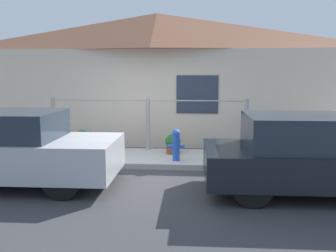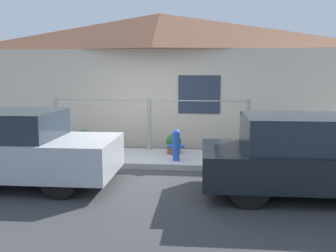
{
  "view_description": "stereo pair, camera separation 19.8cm",
  "coord_description": "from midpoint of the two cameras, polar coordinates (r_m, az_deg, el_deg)",
  "views": [
    {
      "loc": [
        1.33,
        -7.61,
        2.06
      ],
      "look_at": [
        0.61,
        0.3,
        0.9
      ],
      "focal_mm": 40.0,
      "sensor_mm": 36.0,
      "label": 1
    },
    {
      "loc": [
        1.53,
        -7.59,
        2.06
      ],
      "look_at": [
        0.61,
        0.3,
        0.9
      ],
      "focal_mm": 40.0,
      "sensor_mm": 36.0,
      "label": 2
    }
  ],
  "objects": [
    {
      "name": "ground_plane",
      "position": [
        8.0,
        -3.88,
        -6.63
      ],
      "size": [
        60.0,
        60.0,
        0.0
      ],
      "primitive_type": "plane",
      "color": "#38383A"
    },
    {
      "name": "sidewalk",
      "position": [
        8.75,
        -2.92,
        -4.88
      ],
      "size": [
        24.0,
        1.61,
        0.13
      ],
      "color": "#B2AFA8",
      "rests_on": "ground_plane"
    },
    {
      "name": "house",
      "position": [
        11.02,
        -0.82,
        13.04
      ],
      "size": [
        9.99,
        2.23,
        3.72
      ],
      "color": "beige",
      "rests_on": "ground_plane"
    },
    {
      "name": "fence",
      "position": [
        9.25,
        -2.28,
        0.65
      ],
      "size": [
        4.9,
        0.1,
        1.28
      ],
      "color": "#999993",
      "rests_on": "sidewalk"
    },
    {
      "name": "car_left",
      "position": [
        7.43,
        -22.88,
        -3.06
      ],
      "size": [
        4.03,
        1.72,
        1.35
      ],
      "rotation": [
        0.0,
        0.0,
        0.02
      ],
      "color": "#B7B7BC",
      "rests_on": "ground_plane"
    },
    {
      "name": "car_right",
      "position": [
        6.71,
        21.84,
        -4.27
      ],
      "size": [
        3.75,
        1.76,
        1.34
      ],
      "rotation": [
        0.0,
        0.0,
        0.03
      ],
      "color": "black",
      "rests_on": "ground_plane"
    },
    {
      "name": "fire_hydrant",
      "position": [
        8.14,
        1.95,
        -2.8
      ],
      "size": [
        0.37,
        0.17,
        0.7
      ],
      "color": "blue",
      "rests_on": "sidewalk"
    },
    {
      "name": "potted_plant_near_hydrant",
      "position": [
        8.86,
        1.52,
        -2.71
      ],
      "size": [
        0.36,
        0.36,
        0.47
      ],
      "color": "brown",
      "rests_on": "sidewalk"
    },
    {
      "name": "potted_plant_by_fence",
      "position": [
        9.25,
        -12.14,
        -1.9
      ],
      "size": [
        0.38,
        0.38,
        0.55
      ],
      "color": "brown",
      "rests_on": "sidewalk"
    },
    {
      "name": "potted_plant_corner",
      "position": [
        9.23,
        17.69,
        -2.32
      ],
      "size": [
        0.33,
        0.33,
        0.5
      ],
      "color": "slate",
      "rests_on": "sidewalk"
    }
  ]
}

